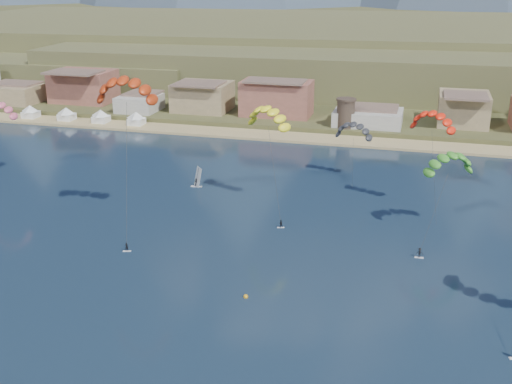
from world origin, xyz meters
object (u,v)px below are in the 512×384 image
(windsurfer, at_px, (197,181))
(buoy, at_px, (246,297))
(kitesurfer_red, at_px, (125,86))
(watchtower, at_px, (346,113))
(kitesurfer_green, at_px, (450,160))
(kitesurfer_yellow, at_px, (268,114))

(windsurfer, relative_size, buoy, 6.08)
(kitesurfer_red, height_order, buoy, kitesurfer_red)
(watchtower, height_order, kitesurfer_green, kitesurfer_green)
(watchtower, relative_size, kitesurfer_red, 0.29)
(watchtower, height_order, kitesurfer_red, kitesurfer_red)
(kitesurfer_red, bearing_deg, windsurfer, 81.01)
(kitesurfer_yellow, xyz_separation_m, windsurfer, (-17.91, 6.14, -17.67))
(watchtower, bearing_deg, windsurfer, -115.01)
(kitesurfer_yellow, xyz_separation_m, kitesurfer_green, (34.97, -5.75, -5.20))
(kitesurfer_red, relative_size, buoy, 40.70)
(kitesurfer_yellow, bearing_deg, windsurfer, 161.08)
(kitesurfer_red, bearing_deg, buoy, -37.00)
(kitesurfer_red, relative_size, windsurfer, 6.69)
(kitesurfer_red, bearing_deg, kitesurfer_green, 12.04)
(windsurfer, bearing_deg, kitesurfer_yellow, -18.92)
(kitesurfer_yellow, xyz_separation_m, buoy, (6.36, -38.98, -18.97))
(windsurfer, bearing_deg, kitesurfer_red, -98.99)
(watchtower, distance_m, buoy, 100.76)
(kitesurfer_red, bearing_deg, watchtower, 69.52)
(kitesurfer_yellow, distance_m, buoy, 43.82)
(kitesurfer_green, relative_size, windsurfer, 4.12)
(watchtower, relative_size, windsurfer, 1.91)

